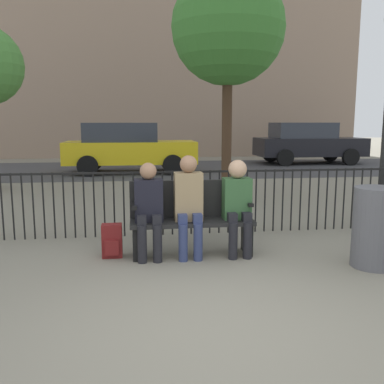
{
  "coord_description": "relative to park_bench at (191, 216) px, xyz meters",
  "views": [
    {
      "loc": [
        -0.67,
        -3.07,
        1.65
      ],
      "look_at": [
        0.0,
        2.05,
        0.8
      ],
      "focal_mm": 40.0,
      "sensor_mm": 36.0,
      "label": 1
    }
  ],
  "objects": [
    {
      "name": "trash_bin",
      "position": [
        2.02,
        -0.76,
        -0.03
      ],
      "size": [
        0.52,
        0.52,
        0.92
      ],
      "color": "#56565B",
      "rests_on": "ground"
    },
    {
      "name": "fence_railing",
      "position": [
        -0.02,
        0.94,
        0.07
      ],
      "size": [
        9.01,
        0.03,
        0.95
      ],
      "color": "black",
      "rests_on": "ground"
    },
    {
      "name": "seated_person_0",
      "position": [
        -0.53,
        -0.13,
        0.17
      ],
      "size": [
        0.34,
        0.39,
        1.17
      ],
      "color": "black",
      "rests_on": "ground"
    },
    {
      "name": "ground_plane",
      "position": [
        0.0,
        -2.12,
        -0.49
      ],
      "size": [
        80.0,
        80.0,
        0.0
      ],
      "primitive_type": "plane",
      "color": "gray"
    },
    {
      "name": "backpack",
      "position": [
        -0.98,
        -0.03,
        -0.28
      ],
      "size": [
        0.25,
        0.2,
        0.41
      ],
      "color": "maroon",
      "rests_on": "ground"
    },
    {
      "name": "park_bench",
      "position": [
        0.0,
        0.0,
        0.0
      ],
      "size": [
        1.52,
        0.45,
        0.92
      ],
      "color": "black",
      "rests_on": "ground"
    },
    {
      "name": "parked_car_1",
      "position": [
        6.08,
        11.11,
        0.36
      ],
      "size": [
        4.2,
        1.94,
        1.62
      ],
      "color": "black",
      "rests_on": "ground"
    },
    {
      "name": "street_surface",
      "position": [
        0.0,
        9.88,
        -0.48
      ],
      "size": [
        24.0,
        6.0,
        0.01
      ],
      "color": "#3D3D3F",
      "rests_on": "ground"
    },
    {
      "name": "seated_person_1",
      "position": [
        -0.05,
        -0.12,
        0.21
      ],
      "size": [
        0.34,
        0.39,
        1.25
      ],
      "color": "navy",
      "rests_on": "ground"
    },
    {
      "name": "seated_person_2",
      "position": [
        0.56,
        -0.13,
        0.19
      ],
      "size": [
        0.34,
        0.39,
        1.19
      ],
      "color": "black",
      "rests_on": "ground"
    },
    {
      "name": "parked_car_0",
      "position": [
        -0.94,
        8.93,
        0.36
      ],
      "size": [
        4.2,
        1.94,
        1.62
      ],
      "color": "yellow",
      "rests_on": "ground"
    },
    {
      "name": "tree_0",
      "position": [
        1.23,
        3.71,
        3.03
      ],
      "size": [
        2.31,
        2.31,
        4.69
      ],
      "color": "#422D1E",
      "rests_on": "ground"
    }
  ]
}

